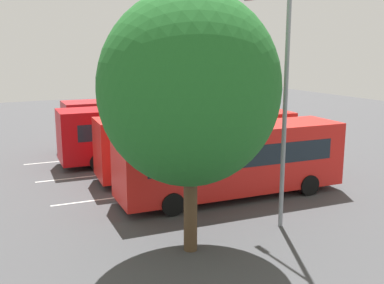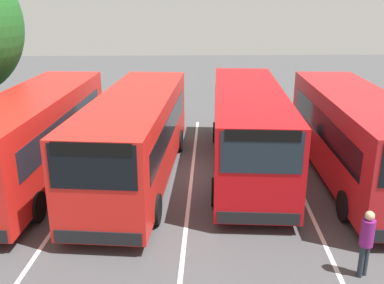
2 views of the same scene
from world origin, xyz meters
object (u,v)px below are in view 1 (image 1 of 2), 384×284
bus_far_right (144,120)px  depot_tree (190,89)px  bus_center_right (150,131)px  pedestrian (235,128)px  street_lamp (281,94)px  bus_center_left (198,143)px  bus_far_left (233,158)px

bus_far_right → depot_tree: (-4.56, -15.54, 3.52)m
bus_center_right → depot_tree: depot_tree is taller
bus_center_right → bus_far_right: size_ratio=1.00×
pedestrian → street_lamp: bearing=34.6°
pedestrian → street_lamp: (-6.54, -13.05, 3.84)m
bus_far_right → pedestrian: bus_far_right is taller
bus_center_right → bus_center_left: bearing=-72.7°
pedestrian → bus_far_right: bearing=-47.2°
depot_tree → bus_far_left: bearing=44.1°
bus_center_left → depot_tree: size_ratio=1.25×
bus_center_right → pedestrian: size_ratio=5.98×
pedestrian → depot_tree: depot_tree is taller
pedestrian → depot_tree: size_ratio=0.21×
bus_far_left → pedestrian: bearing=61.1°
bus_far_left → street_lamp: street_lamp is taller
bus_center_left → bus_far_right: bearing=95.2°
bus_far_left → bus_center_left: bearing=90.6°
bus_far_left → depot_tree: depot_tree is taller
bus_far_right → bus_center_left: bearing=-87.7°
bus_far_right → street_lamp: 15.34m
bus_far_left → street_lamp: 4.70m
bus_center_left → street_lamp: bearing=-87.6°
bus_center_left → bus_center_right: (-0.91, 4.15, 0.00)m
bus_center_left → street_lamp: size_ratio=1.22×
bus_far_left → pedestrian: 11.46m
bus_center_right → bus_far_right: bearing=78.7°
bus_far_left → bus_center_right: size_ratio=1.00×
street_lamp → bus_center_left: bearing=-3.2°
street_lamp → bus_far_right: bearing=-1.8°
bus_center_left → depot_tree: 9.52m
bus_center_left → depot_tree: bearing=-113.3°
bus_center_right → depot_tree: bearing=-101.5°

